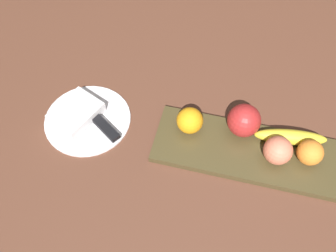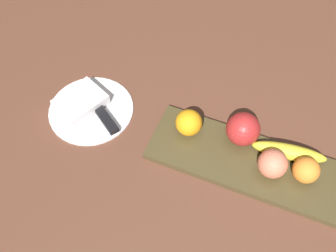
# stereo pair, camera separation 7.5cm
# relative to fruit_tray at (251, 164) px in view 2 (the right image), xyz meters

# --- Properties ---
(ground_plane) EXTENTS (2.40, 2.40, 0.00)m
(ground_plane) POSITION_rel_fruit_tray_xyz_m (0.01, 0.02, -0.01)
(ground_plane) COLOR brown
(fruit_tray) EXTENTS (0.48, 0.16, 0.02)m
(fruit_tray) POSITION_rel_fruit_tray_xyz_m (0.00, 0.00, 0.00)
(fruit_tray) COLOR #453B20
(fruit_tray) RESTS_ON ground_plane
(apple) EXTENTS (0.08, 0.08, 0.08)m
(apple) POSITION_rel_fruit_tray_xyz_m (0.04, -0.05, 0.05)
(apple) COLOR #AB2524
(apple) RESTS_ON fruit_tray
(banana) EXTENTS (0.17, 0.06, 0.04)m
(banana) POSITION_rel_fruit_tray_xyz_m (-0.08, -0.05, 0.03)
(banana) COLOR gold
(banana) RESTS_ON fruit_tray
(orange_near_apple) EXTENTS (0.06, 0.06, 0.06)m
(orange_near_apple) POSITION_rel_fruit_tray_xyz_m (-0.12, -0.01, 0.04)
(orange_near_apple) COLOR orange
(orange_near_apple) RESTS_ON fruit_tray
(orange_near_banana) EXTENTS (0.06, 0.06, 0.06)m
(orange_near_banana) POSITION_rel_fruit_tray_xyz_m (0.16, -0.03, 0.04)
(orange_near_banana) COLOR orange
(orange_near_banana) RESTS_ON fruit_tray
(peach) EXTENTS (0.07, 0.07, 0.07)m
(peach) POSITION_rel_fruit_tray_xyz_m (-0.05, 0.01, 0.04)
(peach) COLOR #DB7557
(peach) RESTS_ON fruit_tray
(dinner_plate) EXTENTS (0.22, 0.22, 0.01)m
(dinner_plate) POSITION_rel_fruit_tray_xyz_m (0.42, 0.00, -0.00)
(dinner_plate) COLOR white
(dinner_plate) RESTS_ON ground_plane
(folded_napkin) EXTENTS (0.13, 0.14, 0.03)m
(folded_napkin) POSITION_rel_fruit_tray_xyz_m (0.45, 0.00, 0.01)
(folded_napkin) COLOR white
(folded_napkin) RESTS_ON dinner_plate
(knife) EXTENTS (0.16, 0.12, 0.01)m
(knife) POSITION_rel_fruit_tray_xyz_m (0.38, 0.01, 0.01)
(knife) COLOR silver
(knife) RESTS_ON dinner_plate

